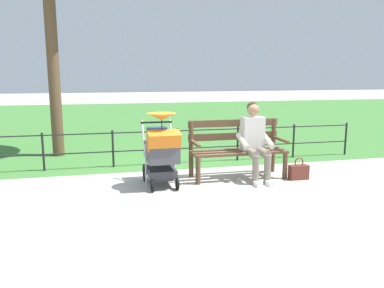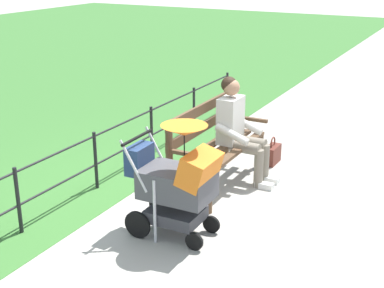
{
  "view_description": "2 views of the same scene",
  "coord_description": "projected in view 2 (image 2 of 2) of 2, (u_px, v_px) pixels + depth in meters",
  "views": [
    {
      "loc": [
        1.39,
        5.89,
        1.74
      ],
      "look_at": [
        0.06,
        0.21,
        0.66
      ],
      "focal_mm": 35.8,
      "sensor_mm": 36.0,
      "label": 1
    },
    {
      "loc": [
        4.68,
        2.52,
        2.65
      ],
      "look_at": [
        0.04,
        0.05,
        0.79
      ],
      "focal_mm": 50.8,
      "sensor_mm": 36.0,
      "label": 2
    }
  ],
  "objects": [
    {
      "name": "ground_plane",
      "position": [
        190.0,
        210.0,
        5.9
      ],
      "size": [
        60.0,
        60.0,
        0.0
      ],
      "primitive_type": "plane",
      "color": "#ADA89E"
    },
    {
      "name": "person_on_bench",
      "position": [
        239.0,
        127.0,
        6.48
      ],
      "size": [
        0.53,
        0.74,
        1.28
      ],
      "color": "slate",
      "rests_on": "ground"
    },
    {
      "name": "stroller",
      "position": [
        178.0,
        180.0,
        5.19
      ],
      "size": [
        0.52,
        0.9,
        1.15
      ],
      "color": "black",
      "rests_on": "ground"
    },
    {
      "name": "park_bench",
      "position": [
        213.0,
        142.0,
        6.43
      ],
      "size": [
        1.6,
        0.6,
        0.96
      ],
      "color": "brown",
      "rests_on": "ground"
    },
    {
      "name": "park_fence",
      "position": [
        109.0,
        148.0,
        6.54
      ],
      "size": [
        7.39,
        0.04,
        0.7
      ],
      "color": "black",
      "rests_on": "ground"
    },
    {
      "name": "handbag",
      "position": [
        272.0,
        154.0,
        7.17
      ],
      "size": [
        0.32,
        0.14,
        0.37
      ],
      "color": "brown",
      "rests_on": "ground"
    }
  ]
}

